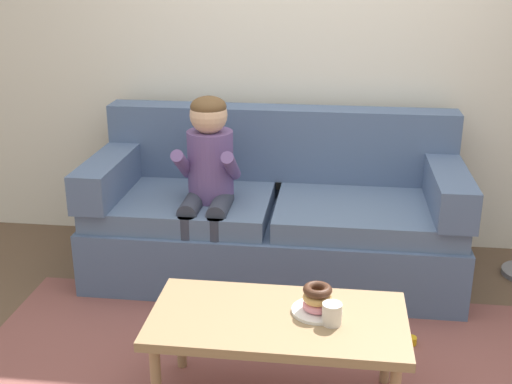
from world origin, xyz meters
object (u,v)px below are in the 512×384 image
at_px(couch, 275,218).
at_px(person_child, 208,175).
at_px(coffee_table, 278,326).
at_px(mug, 332,314).
at_px(donut, 317,305).
at_px(toy_controller, 393,340).

height_order(couch, person_child, person_child).
distance_m(coffee_table, mug, 0.24).
height_order(donut, mug, mug).
xyz_separation_m(couch, donut, (0.30, -1.22, 0.12)).
relative_size(person_child, toy_controller, 4.87).
bearing_deg(donut, toy_controller, 51.96).
xyz_separation_m(donut, toy_controller, (0.37, 0.48, -0.44)).
bearing_deg(donut, coffee_table, -161.92).
xyz_separation_m(couch, coffee_table, (0.14, -1.27, 0.05)).
distance_m(couch, coffee_table, 1.28).
height_order(donut, toy_controller, donut).
height_order(coffee_table, person_child, person_child).
xyz_separation_m(coffee_table, donut, (0.16, 0.05, 0.08)).
bearing_deg(person_child, mug, -56.88).
height_order(person_child, toy_controller, person_child).
relative_size(couch, toy_controller, 9.48).
xyz_separation_m(couch, mug, (0.36, -1.30, 0.14)).
bearing_deg(toy_controller, coffee_table, -140.99).
xyz_separation_m(person_child, donut, (0.65, -1.02, -0.20)).
bearing_deg(toy_controller, mug, -125.07).
relative_size(coffee_table, mug, 11.68).
relative_size(coffee_table, donut, 8.76).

